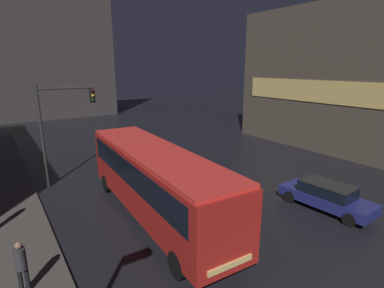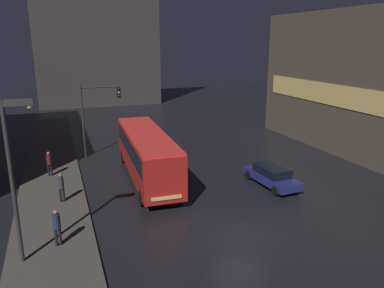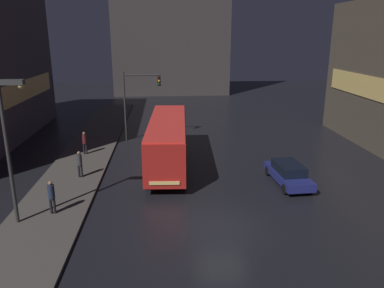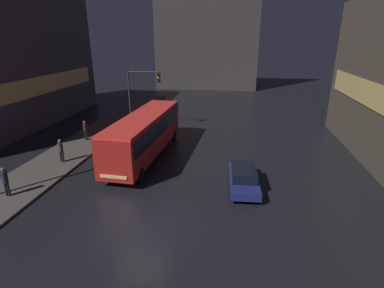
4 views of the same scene
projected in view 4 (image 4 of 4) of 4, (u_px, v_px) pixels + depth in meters
ground_plane at (140, 230)px, 14.95m from camera, size 120.00×120.00×0.00m
sidewalk_left at (75, 149)px, 25.51m from camera, size 4.00×48.00×0.15m
building_far_backdrop at (209, 14)px, 54.93m from camera, size 18.07×12.00×25.90m
bus_near at (145, 132)px, 23.30m from camera, size 3.09×11.61×3.43m
car_taxi at (243, 177)px, 18.88m from camera, size 2.04×4.67×1.38m
pedestrian_near at (5, 180)px, 17.46m from camera, size 0.43×0.43×1.83m
pedestrian_mid at (85, 129)px, 27.10m from camera, size 0.45×0.45×1.80m
pedestrian_far at (61, 149)px, 22.31m from camera, size 0.46×0.46×1.79m
traffic_light_main at (140, 89)px, 29.47m from camera, size 3.30×0.35×6.17m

